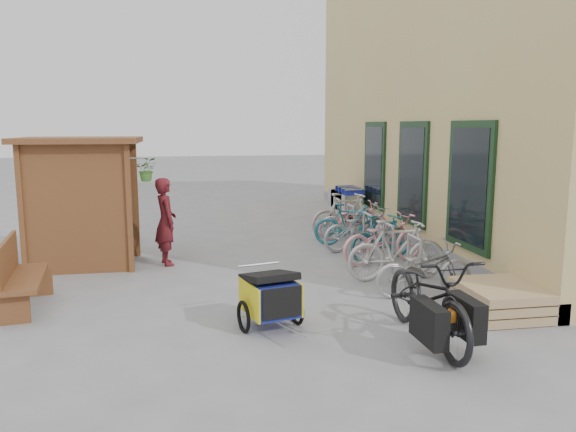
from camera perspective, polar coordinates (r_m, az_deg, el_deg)
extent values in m
plane|color=gray|center=(8.82, -1.51, -8.07)|extent=(80.00, 80.00, 0.00)
cube|color=tan|center=(15.01, 21.51, 11.96)|extent=(6.00, 13.00, 7.00)
cube|color=gray|center=(13.93, 10.38, -1.14)|extent=(0.18, 13.00, 0.30)
cube|color=black|center=(10.06, 17.97, 2.95)|extent=(0.06, 1.50, 2.20)
cube|color=black|center=(10.05, 17.81, 2.95)|extent=(0.02, 1.25, 1.95)
cube|color=black|center=(12.31, 12.52, 4.25)|extent=(0.06, 1.50, 2.20)
cube|color=black|center=(12.30, 12.39, 4.25)|extent=(0.02, 1.25, 1.95)
cube|color=black|center=(14.65, 8.78, 5.13)|extent=(0.06, 1.50, 2.20)
cube|color=black|center=(14.64, 8.67, 5.13)|extent=(0.02, 1.25, 1.95)
cube|color=brown|center=(10.67, -25.47, 0.40)|extent=(0.09, 0.09, 2.30)
cube|color=brown|center=(10.34, -15.82, 0.69)|extent=(0.09, 0.09, 2.30)
cube|color=brown|center=(11.92, -23.84, 1.35)|extent=(0.09, 0.09, 2.30)
cube|color=brown|center=(11.62, -15.20, 1.63)|extent=(0.09, 0.09, 2.30)
cube|color=brown|center=(11.29, -24.46, 0.90)|extent=(0.05, 1.30, 2.30)
cube|color=brown|center=(10.50, -20.69, 0.57)|extent=(1.80, 0.05, 2.30)
cube|color=brown|center=(11.71, -19.60, 1.47)|extent=(1.80, 0.05, 2.30)
cube|color=brown|center=(11.01, -20.46, 7.24)|extent=(2.15, 1.65, 0.10)
cube|color=brown|center=(11.18, -21.05, -0.26)|extent=(1.30, 1.15, 0.04)
cube|color=brown|center=(11.10, -21.23, 2.80)|extent=(1.30, 1.15, 0.04)
cylinder|color=#A5A8AD|center=(10.23, -15.03, 5.71)|extent=(0.36, 0.02, 0.02)
imported|color=#386C25|center=(10.23, -14.15, 4.62)|extent=(0.38, 0.33, 0.42)
cylinder|color=#A5A8AD|center=(9.09, 13.26, -5.04)|extent=(0.05, 0.05, 0.84)
cylinder|color=#A5A8AD|center=(9.54, 12.08, -4.33)|extent=(0.05, 0.05, 0.84)
cylinder|color=#A5A8AD|center=(9.23, 12.75, -2.14)|extent=(0.05, 0.50, 0.05)
cylinder|color=#A5A8AD|center=(10.17, 10.60, -3.43)|extent=(0.05, 0.05, 0.84)
cylinder|color=#A5A8AD|center=(10.63, 9.66, -2.86)|extent=(0.05, 0.05, 0.84)
cylinder|color=#A5A8AD|center=(10.32, 10.18, -0.86)|extent=(0.05, 0.50, 0.05)
cylinder|color=#A5A8AD|center=(11.28, 8.46, -2.13)|extent=(0.05, 0.05, 0.84)
cylinder|color=#A5A8AD|center=(11.75, 7.69, -1.66)|extent=(0.05, 0.05, 0.84)
cylinder|color=#A5A8AD|center=(11.44, 8.12, 0.18)|extent=(0.05, 0.50, 0.05)
cylinder|color=#A5A8AD|center=(12.40, 6.71, -1.06)|extent=(0.05, 0.05, 0.84)
cylinder|color=#A5A8AD|center=(12.87, 6.07, -0.67)|extent=(0.05, 0.05, 0.84)
cylinder|color=#A5A8AD|center=(12.57, 6.42, 1.03)|extent=(0.05, 0.50, 0.05)
cylinder|color=#A5A8AD|center=(13.54, 5.25, -0.16)|extent=(0.05, 0.05, 0.84)
cylinder|color=#A5A8AD|center=(14.01, 4.72, 0.17)|extent=(0.05, 0.05, 0.84)
cylinder|color=#A5A8AD|center=(13.72, 5.01, 1.74)|extent=(0.05, 0.50, 0.05)
cube|color=tan|center=(8.52, 20.65, -8.83)|extent=(1.00, 1.20, 0.12)
cube|color=tan|center=(8.48, 20.70, -7.93)|extent=(1.00, 1.20, 0.12)
cube|color=tan|center=(8.44, 20.76, -7.02)|extent=(1.00, 1.20, 0.12)
cube|color=brown|center=(8.92, -25.17, -5.76)|extent=(0.70, 1.66, 0.06)
cube|color=brown|center=(8.91, -26.64, -3.89)|extent=(0.27, 1.60, 0.54)
cube|color=brown|center=(8.39, -26.19, -8.44)|extent=(0.43, 0.12, 0.43)
cube|color=brown|center=(9.58, -24.08, -6.15)|extent=(0.43, 0.12, 0.43)
cube|color=silver|center=(15.14, 6.32, 1.36)|extent=(0.51, 0.80, 0.49)
cube|color=#1824A0|center=(14.72, 6.78, 2.41)|extent=(0.51, 0.04, 0.17)
cylinder|color=silver|center=(14.68, 6.81, 2.65)|extent=(0.54, 0.03, 0.03)
cylinder|color=black|center=(14.85, 5.87, -0.76)|extent=(0.04, 0.11, 0.11)
cube|color=silver|center=(15.45, 5.97, 1.53)|extent=(0.51, 0.80, 0.49)
cube|color=#1824A0|center=(15.03, 6.42, 2.56)|extent=(0.51, 0.04, 0.17)
cylinder|color=silver|center=(15.00, 6.45, 2.80)|extent=(0.54, 0.03, 0.03)
cylinder|color=black|center=(15.16, 5.54, -0.55)|extent=(0.04, 0.11, 0.11)
cube|color=silver|center=(15.77, 5.65, 1.69)|extent=(0.51, 0.80, 0.49)
cube|color=#1824A0|center=(15.34, 6.07, 2.70)|extent=(0.51, 0.04, 0.17)
cylinder|color=silver|center=(15.31, 6.11, 2.93)|extent=(0.54, 0.03, 0.03)
cylinder|color=black|center=(15.48, 5.21, -0.34)|extent=(0.04, 0.11, 0.11)
cube|color=silver|center=(16.08, 5.33, 1.84)|extent=(0.51, 0.80, 0.49)
cube|color=#1824A0|center=(15.66, 5.74, 2.84)|extent=(0.51, 0.04, 0.17)
cylinder|color=silver|center=(15.62, 5.77, 3.07)|extent=(0.54, 0.03, 0.03)
cylinder|color=black|center=(15.79, 4.90, -0.15)|extent=(0.04, 0.11, 0.11)
cube|color=#1B2A97|center=(7.37, -1.80, -8.18)|extent=(0.71, 0.84, 0.43)
cube|color=gold|center=(7.27, -3.96, -8.45)|extent=(0.21, 0.71, 0.43)
cube|color=gold|center=(7.48, 0.30, -7.91)|extent=(0.21, 0.71, 0.43)
cube|color=black|center=(7.03, -0.59, -8.83)|extent=(0.51, 0.15, 0.39)
cube|color=black|center=(7.34, -1.94, -6.16)|extent=(0.76, 0.83, 0.21)
torus|color=black|center=(7.32, -4.54, -10.19)|extent=(0.15, 0.42, 0.42)
torus|color=black|center=(7.58, 0.86, -9.44)|extent=(0.15, 0.42, 0.42)
cylinder|color=#B7B7BC|center=(6.90, 0.23, -11.36)|extent=(0.18, 0.61, 0.03)
cylinder|color=#B7B7BC|center=(7.64, -2.96, -4.93)|extent=(0.58, 0.17, 0.03)
imported|color=black|center=(7.08, 14.05, -7.95)|extent=(0.81, 2.18, 1.13)
cube|color=black|center=(6.54, 14.12, -10.47)|extent=(0.20, 0.65, 0.45)
cube|color=black|center=(6.85, 17.57, -9.72)|extent=(0.20, 0.65, 0.45)
cube|color=orange|center=(6.68, 15.91, -9.69)|extent=(0.13, 0.18, 0.12)
imported|color=maroon|center=(10.80, -12.32, -0.55)|extent=(0.54, 0.69, 1.65)
imported|color=#9B9BA0|center=(8.96, 13.65, -5.22)|extent=(1.68, 0.72, 0.86)
imported|color=beige|center=(9.70, 10.99, -3.43)|extent=(1.76, 0.52, 1.05)
imported|color=pink|center=(10.87, 9.66, -2.30)|extent=(1.91, 1.10, 0.95)
imported|color=#1D6877|center=(11.15, 9.52, -2.13)|extent=(1.55, 0.91, 0.90)
imported|color=#9B9BA0|center=(11.91, 7.47, -1.28)|extent=(1.86, 0.98, 0.93)
imported|color=#1D6877|center=(12.33, 6.31, -0.88)|extent=(1.62, 0.88, 0.94)
imported|color=pink|center=(13.04, 6.71, -0.46)|extent=(1.70, 0.66, 0.88)
imported|color=beige|center=(13.33, 5.89, 0.14)|extent=(1.81, 0.81, 1.05)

